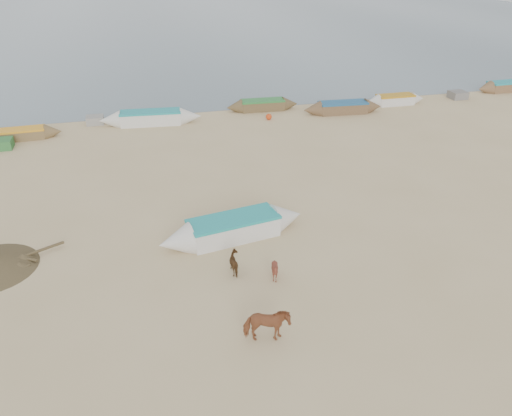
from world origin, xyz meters
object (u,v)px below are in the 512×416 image
at_px(calf_front, 275,271).
at_px(cow_adult, 267,325).
at_px(near_canoe, 234,228).
at_px(calf_right, 236,263).

bearing_deg(calf_front, cow_adult, -54.84).
height_order(cow_adult, near_canoe, cow_adult).
xyz_separation_m(calf_front, calf_right, (-1.29, 0.90, -0.02)).
bearing_deg(calf_right, calf_front, -152.78).
relative_size(cow_adult, calf_front, 1.73).
distance_m(calf_front, near_canoe, 3.56).
height_order(cow_adult, calf_right, cow_adult).
height_order(calf_front, near_canoe, near_canoe).
relative_size(calf_right, near_canoe, 0.12).
relative_size(calf_front, near_canoe, 0.13).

